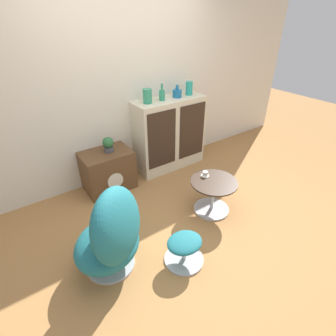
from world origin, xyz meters
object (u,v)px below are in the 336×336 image
at_px(sideboard, 170,134).
at_px(vase_leftmost, 147,96).
at_px(vase_inner_left, 162,95).
at_px(vase_rightmost, 189,88).
at_px(coffee_table, 213,193).
at_px(tv_console, 108,170).
at_px(teacup, 205,174).
at_px(egg_chair, 112,235).
at_px(potted_plant, 108,144).
at_px(vase_inner_right, 177,93).
at_px(ottoman, 184,247).

distance_m(sideboard, vase_leftmost, 0.72).
bearing_deg(sideboard, vase_inner_left, 178.26).
xyz_separation_m(vase_inner_left, vase_rightmost, (0.47, 0.00, 0.02)).
bearing_deg(coffee_table, sideboard, 80.22).
relative_size(tv_console, teacup, 6.32).
relative_size(sideboard, tv_console, 1.66).
distance_m(tv_console, vase_leftmost, 1.13).
height_order(egg_chair, teacup, egg_chair).
distance_m(tv_console, egg_chair, 1.37).
relative_size(potted_plant, teacup, 1.96).
distance_m(vase_inner_left, potted_plant, 1.00).
distance_m(vase_inner_left, vase_inner_right, 0.26).
bearing_deg(vase_rightmost, coffee_table, -114.73).
bearing_deg(potted_plant, teacup, -52.81).
height_order(potted_plant, teacup, potted_plant).
height_order(sideboard, vase_inner_right, vase_inner_right).
relative_size(vase_leftmost, vase_rightmost, 0.98).
xyz_separation_m(coffee_table, vase_inner_left, (0.08, 1.20, 0.90)).
xyz_separation_m(tv_console, coffee_table, (0.84, -1.18, -0.03)).
height_order(coffee_table, vase_rightmost, vase_rightmost).
bearing_deg(ottoman, vase_leftmost, 69.50).
relative_size(ottoman, vase_rightmost, 2.04).
height_order(vase_inner_right, potted_plant, vase_inner_right).
xyz_separation_m(tv_console, egg_chair, (-0.50, -1.27, 0.14)).
distance_m(vase_inner_right, vase_rightmost, 0.22).
height_order(ottoman, vase_leftmost, vase_leftmost).
bearing_deg(egg_chair, coffee_table, 3.93).
relative_size(tv_console, egg_chair, 0.70).
relative_size(vase_inner_right, teacup, 1.67).
bearing_deg(coffee_table, vase_inner_left, 86.21).
bearing_deg(tv_console, vase_inner_left, 1.80).
bearing_deg(vase_inner_left, coffee_table, -93.79).
distance_m(egg_chair, potted_plant, 1.40).
xyz_separation_m(sideboard, vase_rightmost, (0.35, 0.00, 0.63)).
xyz_separation_m(egg_chair, vase_leftmost, (1.19, 1.30, 0.76)).
height_order(sideboard, vase_inner_left, vase_inner_left).
distance_m(potted_plant, teacup, 1.30).
bearing_deg(egg_chair, ottoman, -29.12).
bearing_deg(sideboard, teacup, -101.52).
distance_m(egg_chair, vase_rightmost, 2.41).
relative_size(sideboard, vase_rightmost, 5.59).
relative_size(vase_leftmost, teacup, 1.83).
bearing_deg(ottoman, vase_inner_left, 62.70).
relative_size(ottoman, coffee_table, 0.70).
xyz_separation_m(sideboard, coffee_table, (-0.21, -1.20, -0.29)).
bearing_deg(tv_console, coffee_table, -54.58).
relative_size(sideboard, egg_chair, 1.16).
height_order(sideboard, teacup, sideboard).
relative_size(tv_console, vase_inner_right, 3.79).
bearing_deg(vase_inner_left, teacup, -94.69).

